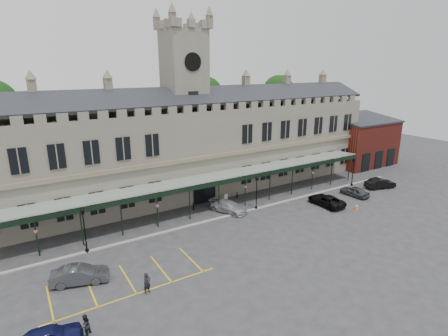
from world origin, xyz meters
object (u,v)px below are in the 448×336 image
car_left_b (80,275)px  car_right_a (354,191)px  sign_board (226,198)px  traffic_cone (356,207)px  clock_tower (185,100)px  car_van (326,200)px  car_taxi (228,207)px  lamp_post_left (84,226)px  car_right_b (380,183)px  lamp_post_right (353,169)px  person_a (147,283)px  station_building (187,148)px  person_b (85,325)px  lamp_post_mid (257,189)px

car_left_b → car_right_a: bearing=-70.5°
sign_board → traffic_cone: bearing=-58.3°
clock_tower → car_van: clock_tower is taller
sign_board → car_taxi: size_ratio=0.23×
lamp_post_left → car_van: bearing=-7.4°
sign_board → car_right_b: car_right_b is taller
lamp_post_right → person_a: bearing=-165.9°
station_building → lamp_post_right: (22.45, -10.64, -3.83)m
traffic_cone → car_van: bearing=126.3°
sign_board → person_a: bearing=-158.0°
lamp_post_left → car_right_b: 41.18m
lamp_post_left → car_van: size_ratio=0.94×
sign_board → person_a: size_ratio=0.65×
clock_tower → car_left_b: bearing=-138.5°
person_a → traffic_cone: bearing=-11.1°
person_a → person_b: person_a is taller
lamp_post_left → lamp_post_right: bearing=-0.3°
lamp_post_mid → person_b: lamp_post_mid is taller
traffic_cone → car_right_b: 10.41m
car_left_b → lamp_post_left: bearing=0.2°
station_building → car_right_a: 24.21m
clock_tower → car_left_b: 26.42m
sign_board → person_a: (-15.65, -13.21, 0.33)m
lamp_post_mid → car_left_b: (-21.99, -4.97, -1.92)m
sign_board → car_van: 13.10m
traffic_cone → car_left_b: 32.77m
station_building → traffic_cone: station_building is taller
lamp_post_mid → sign_board: lamp_post_mid is taller
car_left_b → person_a: 6.05m
station_building → sign_board: 9.06m
car_left_b → clock_tower: bearing=-31.4°
clock_tower → lamp_post_left: (-16.00, -10.52, -10.28)m
lamp_post_right → sign_board: bearing=168.1°
clock_tower → sign_board: size_ratio=21.57×
sign_board → car_right_a: car_right_a is taller
car_van → car_right_a: 6.01m
station_building → person_b: size_ratio=38.09×
clock_tower → car_van: size_ratio=4.86×
station_building → car_left_b: 23.98m
traffic_cone → car_left_b: bearing=176.8°
sign_board → person_b: size_ratio=0.73×
car_taxi → person_b: size_ratio=3.11×
lamp_post_right → sign_board: lamp_post_right is taller
car_left_b → car_van: (30.50, 1.19, -0.05)m
lamp_post_left → car_right_a: bearing=-5.6°
lamp_post_right → car_left_b: bearing=-173.2°
lamp_post_left → sign_board: (18.45, 4.01, -2.27)m
station_building → lamp_post_right: 25.14m
lamp_post_left → car_van: (29.00, -3.75, -2.12)m
person_b → car_left_b: bearing=-134.3°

